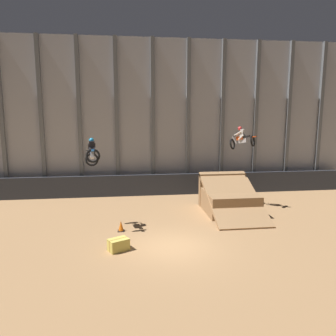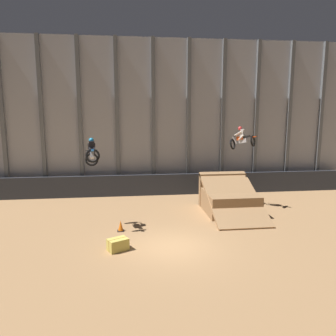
{
  "view_description": "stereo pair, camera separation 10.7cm",
  "coord_description": "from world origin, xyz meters",
  "px_view_note": "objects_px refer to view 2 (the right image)",
  "views": [
    {
      "loc": [
        -2.1,
        -14.6,
        6.29
      ],
      "look_at": [
        0.48,
        5.42,
        2.89
      ],
      "focal_mm": 35.0,
      "sensor_mm": 36.0,
      "label": 1
    },
    {
      "loc": [
        -2.0,
        -14.61,
        6.29
      ],
      "look_at": [
        0.48,
        5.42,
        2.89
      ],
      "focal_mm": 35.0,
      "sensor_mm": 36.0,
      "label": 2
    }
  ],
  "objects_px": {
    "traffic_cone_near_ramp": "(121,226)",
    "hay_bale_trackside": "(118,245)",
    "dirt_ramp": "(228,199)",
    "rider_bike_right_air": "(242,139)",
    "rider_bike_left_air": "(92,153)"
  },
  "relations": [
    {
      "from": "rider_bike_left_air",
      "to": "traffic_cone_near_ramp",
      "type": "xyz_separation_m",
      "value": [
        1.43,
        -0.57,
        -3.9
      ]
    },
    {
      "from": "hay_bale_trackside",
      "to": "dirt_ramp",
      "type": "bearing_deg",
      "value": 37.81
    },
    {
      "from": "hay_bale_trackside",
      "to": "rider_bike_right_air",
      "type": "bearing_deg",
      "value": 37.55
    },
    {
      "from": "dirt_ramp",
      "to": "rider_bike_left_air",
      "type": "distance_m",
      "value": 9.24
    },
    {
      "from": "dirt_ramp",
      "to": "hay_bale_trackside",
      "type": "bearing_deg",
      "value": -142.19
    },
    {
      "from": "dirt_ramp",
      "to": "traffic_cone_near_ramp",
      "type": "xyz_separation_m",
      "value": [
        -6.87,
        -2.86,
        -0.53
      ]
    },
    {
      "from": "rider_bike_right_air",
      "to": "hay_bale_trackside",
      "type": "distance_m",
      "value": 10.97
    },
    {
      "from": "dirt_ramp",
      "to": "rider_bike_right_air",
      "type": "height_order",
      "value": "rider_bike_right_air"
    },
    {
      "from": "rider_bike_left_air",
      "to": "hay_bale_trackside",
      "type": "xyz_separation_m",
      "value": [
        1.35,
        -3.09,
        -3.9
      ]
    },
    {
      "from": "traffic_cone_near_ramp",
      "to": "hay_bale_trackside",
      "type": "xyz_separation_m",
      "value": [
        -0.08,
        -2.52,
        -0.0
      ]
    },
    {
      "from": "rider_bike_right_air",
      "to": "dirt_ramp",
      "type": "bearing_deg",
      "value": 166.22
    },
    {
      "from": "traffic_cone_near_ramp",
      "to": "dirt_ramp",
      "type": "bearing_deg",
      "value": 22.64
    },
    {
      "from": "dirt_ramp",
      "to": "hay_bale_trackside",
      "type": "relative_size",
      "value": 4.89
    },
    {
      "from": "traffic_cone_near_ramp",
      "to": "hay_bale_trackside",
      "type": "height_order",
      "value": "traffic_cone_near_ramp"
    },
    {
      "from": "rider_bike_right_air",
      "to": "rider_bike_left_air",
      "type": "bearing_deg",
      "value": 148.51
    }
  ]
}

